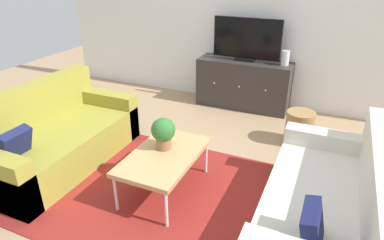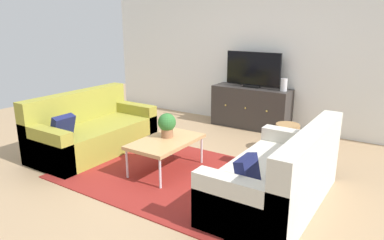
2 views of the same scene
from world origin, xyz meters
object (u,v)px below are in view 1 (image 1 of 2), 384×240
at_px(couch_right_side, 334,212).
at_px(couch_left_side, 53,139).
at_px(glass_vase, 285,58).
at_px(coffee_table, 164,157).
at_px(potted_plant, 163,132).
at_px(flat_screen_tv, 247,40).
at_px(tv_console, 243,84).
at_px(wicker_basket, 299,128).

bearing_deg(couch_right_side, couch_left_side, 180.00).
bearing_deg(glass_vase, coffee_table, -105.68).
xyz_separation_m(couch_right_side, glass_vase, (-0.85, 2.37, 0.54)).
bearing_deg(couch_left_side, potted_plant, 5.30).
bearing_deg(couch_left_side, flat_screen_tv, 58.61).
distance_m(coffee_table, tv_console, 2.35).
xyz_separation_m(couch_left_side, wicker_basket, (2.42, 1.53, -0.07)).
bearing_deg(wicker_basket, couch_left_side, -147.74).
bearing_deg(wicker_basket, glass_vase, 114.56).
xyz_separation_m(tv_console, flat_screen_tv, (-0.00, 0.02, 0.66)).
bearing_deg(couch_left_side, coffee_table, 1.09).
xyz_separation_m(couch_left_side, couch_right_side, (2.88, 0.00, 0.00)).
height_order(coffee_table, glass_vase, glass_vase).
xyz_separation_m(couch_right_side, potted_plant, (-1.56, 0.12, 0.31)).
xyz_separation_m(couch_right_side, wicker_basket, (-0.47, 1.53, -0.07)).
xyz_separation_m(coffee_table, potted_plant, (-0.05, 0.10, 0.20)).
distance_m(coffee_table, potted_plant, 0.23).
height_order(coffee_table, flat_screen_tv, flat_screen_tv).
distance_m(couch_left_side, wicker_basket, 2.86).
xyz_separation_m(potted_plant, glass_vase, (0.71, 2.25, 0.23)).
distance_m(couch_right_side, tv_console, 2.77).
bearing_deg(glass_vase, potted_plant, -107.49).
relative_size(coffee_table, glass_vase, 4.68).
xyz_separation_m(couch_right_side, coffee_table, (-1.51, 0.03, 0.11)).
bearing_deg(flat_screen_tv, couch_right_side, -59.31).
distance_m(potted_plant, flat_screen_tv, 2.32).
bearing_deg(coffee_table, wicker_basket, 55.06).
xyz_separation_m(coffee_table, glass_vase, (0.66, 2.35, 0.44)).
xyz_separation_m(coffee_table, tv_console, (0.09, 2.35, -0.02)).
bearing_deg(tv_console, potted_plant, -93.62).
bearing_deg(couch_right_side, flat_screen_tv, 120.69).
bearing_deg(couch_left_side, couch_right_side, 0.00).
height_order(couch_left_side, wicker_basket, couch_left_side).
relative_size(couch_right_side, potted_plant, 5.68).
bearing_deg(tv_console, wicker_basket, -41.63).
distance_m(couch_left_side, coffee_table, 1.37).
relative_size(couch_left_side, couch_right_side, 1.00).
distance_m(glass_vase, wicker_basket, 1.12).
bearing_deg(tv_console, flat_screen_tv, 90.00).
distance_m(couch_left_side, tv_console, 2.79).
xyz_separation_m(couch_left_side, coffee_table, (1.37, 0.03, 0.11)).
bearing_deg(potted_plant, glass_vase, 72.51).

